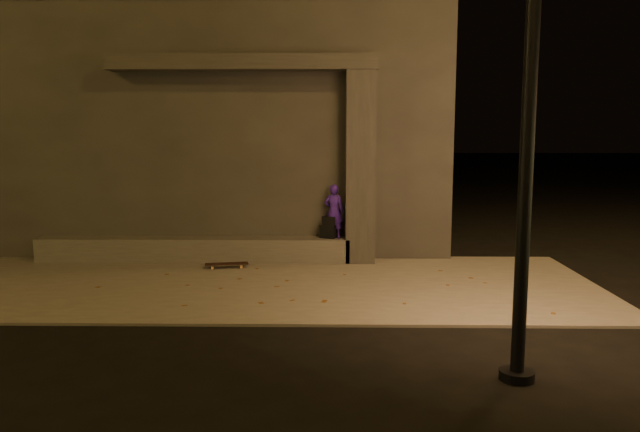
{
  "coord_description": "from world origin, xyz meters",
  "views": [
    {
      "loc": [
        1.13,
        -8.04,
        2.56
      ],
      "look_at": [
        0.97,
        2.0,
        1.16
      ],
      "focal_mm": 35.0,
      "sensor_mm": 36.0,
      "label": 1
    }
  ],
  "objects_px": {
    "column": "(360,168)",
    "skateboarder": "(334,211)",
    "backpack": "(328,230)",
    "skateboard": "(227,264)"
  },
  "relations": [
    {
      "from": "column",
      "to": "skateboarder",
      "type": "distance_m",
      "value": 0.97
    },
    {
      "from": "column",
      "to": "skateboarder",
      "type": "relative_size",
      "value": 3.48
    },
    {
      "from": "column",
      "to": "backpack",
      "type": "relative_size",
      "value": 8.46
    },
    {
      "from": "column",
      "to": "skateboard",
      "type": "height_order",
      "value": "column"
    },
    {
      "from": "skateboarder",
      "to": "backpack",
      "type": "height_order",
      "value": "skateboarder"
    },
    {
      "from": "column",
      "to": "skateboard",
      "type": "bearing_deg",
      "value": -165.21
    },
    {
      "from": "skateboarder",
      "to": "skateboard",
      "type": "bearing_deg",
      "value": 31.08
    },
    {
      "from": "column",
      "to": "skateboarder",
      "type": "height_order",
      "value": "column"
    },
    {
      "from": "backpack",
      "to": "skateboard",
      "type": "height_order",
      "value": "backpack"
    },
    {
      "from": "column",
      "to": "skateboarder",
      "type": "bearing_deg",
      "value": 180.0
    }
  ]
}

